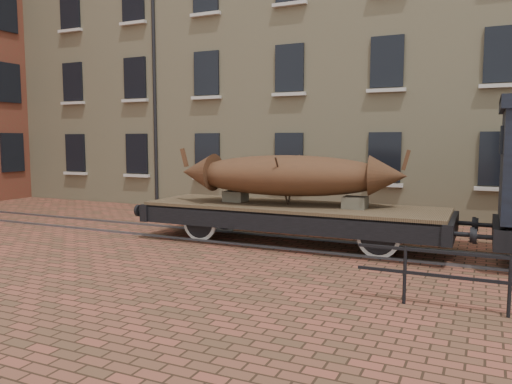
% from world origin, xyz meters
% --- Properties ---
extents(ground, '(90.00, 90.00, 0.00)m').
position_xyz_m(ground, '(0.00, 0.00, 0.00)').
color(ground, '#533724').
extents(warehouse_cream, '(40.00, 10.19, 14.00)m').
position_xyz_m(warehouse_cream, '(3.00, 9.99, 7.00)').
color(warehouse_cream, '#C4B485').
rests_on(warehouse_cream, ground).
extents(rail_track, '(30.00, 1.52, 0.06)m').
position_xyz_m(rail_track, '(0.00, 0.00, 0.03)').
color(rail_track, '#59595E').
rests_on(rail_track, ground).
extents(flatcar_wagon, '(9.00, 2.44, 1.36)m').
position_xyz_m(flatcar_wagon, '(-0.49, -0.00, 0.85)').
color(flatcar_wagon, brown).
rests_on(flatcar_wagon, ground).
extents(iron_boat, '(6.19, 2.47, 1.50)m').
position_xyz_m(iron_boat, '(-0.61, -0.00, 1.85)').
color(iron_boat, '#4C2D19').
rests_on(iron_boat, flatcar_wagon).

